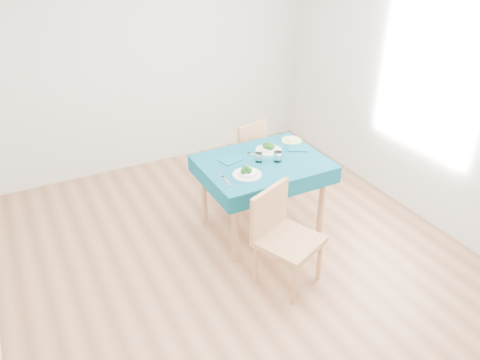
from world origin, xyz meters
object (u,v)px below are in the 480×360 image
table (262,196)px  bowl_far (269,147)px  chair_near (290,226)px  bowl_near (247,171)px  chair_far (242,151)px  side_plate (292,140)px

table → bowl_far: (0.15, 0.16, 0.42)m
chair_near → bowl_near: 0.65m
chair_far → table: bearing=64.1°
bowl_near → bowl_far: (0.41, 0.33, -0.00)m
bowl_far → side_plate: size_ratio=1.23×
chair_far → side_plate: (0.27, -0.54, 0.29)m
bowl_near → chair_far: bearing=64.1°
bowl_near → side_plate: 0.84m
table → chair_far: 0.82m
chair_far → side_plate: 0.67m
table → bowl_near: 0.52m
chair_near → bowl_far: 1.03m
chair_near → side_plate: chair_near is taller
chair_far → side_plate: bearing=105.2°
table → side_plate: side_plate is taller
chair_near → bowl_near: bearing=73.4°
bowl_near → bowl_far: 0.53m
chair_near → chair_far: size_ratio=1.22×
chair_near → bowl_near: (-0.06, 0.61, 0.22)m
table → side_plate: 0.66m
table → chair_near: chair_near is taller
chair_near → bowl_far: size_ratio=4.60×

